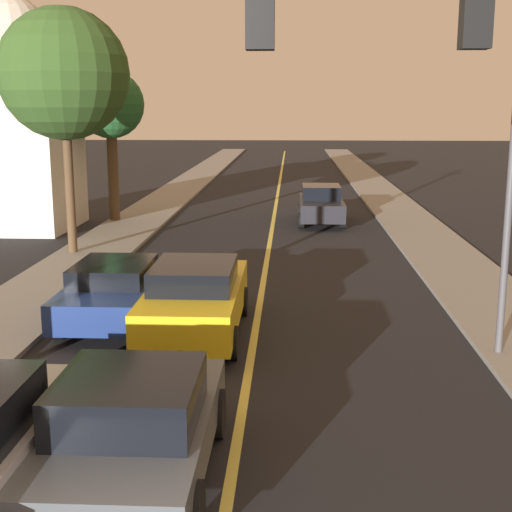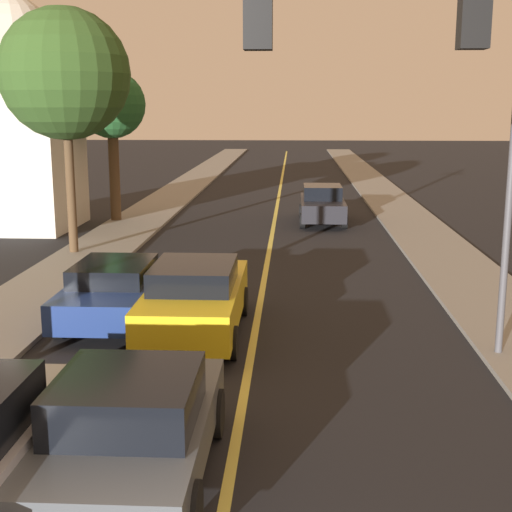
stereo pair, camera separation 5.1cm
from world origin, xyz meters
name	(u,v)px [view 2 (the right image)]	position (x,y,z in m)	size (l,w,h in m)	color
road_surface	(280,192)	(0.00, 36.00, 0.01)	(8.91, 80.00, 0.01)	black
sidewalk_left	(180,190)	(-5.71, 36.00, 0.06)	(2.50, 80.00, 0.12)	gray
sidewalk_right	(380,192)	(5.71, 36.00, 0.06)	(2.50, 80.00, 0.12)	gray
car_near_lane_front	(131,426)	(-1.25, 3.80, 0.78)	(2.09, 4.22, 1.51)	#474C51
car_near_lane_second	(195,297)	(-1.25, 9.89, 0.83)	(2.01, 4.84, 1.60)	gold
car_outer_lane_second	(116,289)	(-3.21, 10.95, 0.73)	(1.97, 4.73, 1.37)	navy
car_far_oncoming	(322,204)	(2.01, 25.07, 0.79)	(1.90, 4.48, 1.57)	black
traffic_signal_mast	(508,101)	(3.18, 3.68, 4.85)	(5.35, 0.42, 6.59)	#47474C
streetlamp_right	(490,115)	(4.36, 8.80, 4.63)	(1.90, 0.36, 7.00)	#47474C
tree_left_near	(112,107)	(-6.66, 24.76, 4.78)	(2.76, 2.76, 6.13)	#4C3823
tree_left_far	(65,74)	(-6.39, 18.00, 5.77)	(4.10, 4.10, 7.72)	#4C3823
domed_building_left	(12,120)	(-10.22, 23.14, 4.28)	(4.53, 4.53, 9.00)	beige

